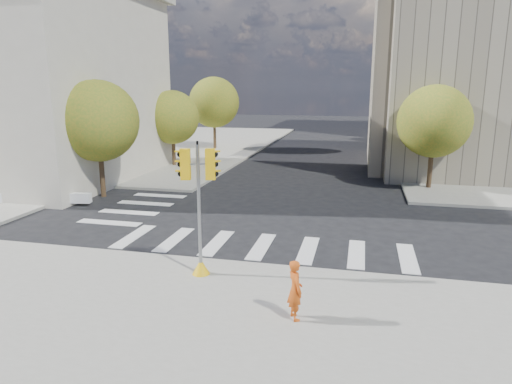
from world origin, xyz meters
TOP-DOWN VIEW (x-y plane):
  - ground at (0.00, 0.00)m, footprint 160.00×160.00m
  - sidewalk_far_left at (-20.00, 26.00)m, footprint 28.00×40.00m
  - classical_building at (-20.00, 8.00)m, footprint 19.00×15.00m
  - tree_lw_near at (-10.50, 4.00)m, footprint 4.40×4.40m
  - tree_lw_mid at (-10.50, 14.00)m, footprint 4.00×4.00m
  - tree_lw_far at (-10.50, 24.00)m, footprint 4.80×4.80m
  - tree_re_near at (7.50, 10.00)m, footprint 4.20×4.20m
  - tree_re_mid at (7.50, 22.00)m, footprint 4.60×4.60m
  - tree_re_far at (7.50, 34.00)m, footprint 4.00×4.00m
  - lamp_near at (8.00, 14.00)m, footprint 0.35×0.18m
  - lamp_far at (8.00, 28.00)m, footprint 0.35×0.18m
  - traffic_signal at (-1.35, -5.35)m, footprint 1.08×0.56m
  - photographer at (2.01, -7.54)m, footprint 0.62×0.70m
  - planter_wall at (-13.00, 1.49)m, footprint 5.97×1.51m

SIDE VIEW (x-z plane):
  - ground at x=0.00m, z-range 0.00..0.00m
  - sidewalk_far_left at x=-20.00m, z-range 0.00..0.15m
  - planter_wall at x=-13.00m, z-range 0.15..0.65m
  - photographer at x=2.01m, z-range 0.15..1.75m
  - traffic_signal at x=-1.35m, z-range -0.19..4.09m
  - tree_lw_mid at x=-10.50m, z-range 0.88..6.65m
  - tree_re_far at x=7.50m, z-range 0.93..6.80m
  - tree_re_near at x=7.50m, z-range 0.97..7.13m
  - tree_lw_near at x=-10.50m, z-range 1.00..7.41m
  - tree_re_mid at x=7.50m, z-range 1.02..7.68m
  - tree_lw_far at x=-10.50m, z-range 1.07..8.01m
  - lamp_near at x=8.00m, z-range 0.52..8.63m
  - lamp_far at x=8.00m, z-range 0.52..8.63m
  - classical_building at x=-20.00m, z-range 0.09..12.79m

